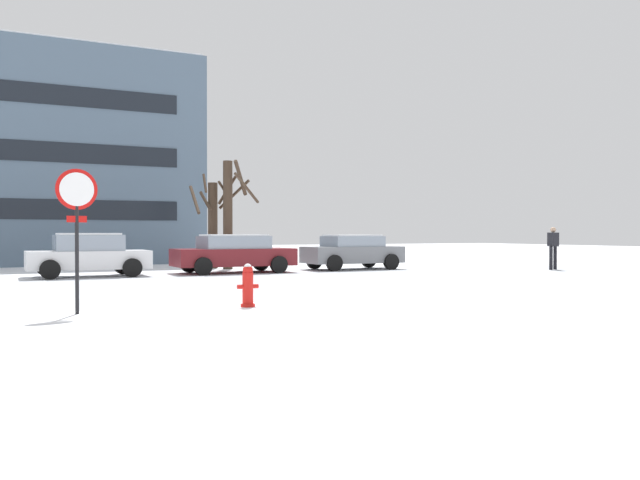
{
  "coord_description": "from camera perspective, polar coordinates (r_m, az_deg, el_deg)",
  "views": [
    {
      "loc": [
        -3.43,
        -14.44,
        1.5
      ],
      "look_at": [
        6.59,
        5.56,
        1.25
      ],
      "focal_mm": 37.21,
      "sensor_mm": 36.0,
      "label": 1
    }
  ],
  "objects": [
    {
      "name": "stop_sign",
      "position": [
        13.04,
        -20.19,
        2.27
      ],
      "size": [
        0.75,
        0.12,
        2.68
      ],
      "color": "black",
      "rests_on": "ground"
    },
    {
      "name": "pedestrian_crossing",
      "position": [
        28.4,
        19.41,
        -0.39
      ],
      "size": [
        0.49,
        0.44,
        1.73
      ],
      "color": "black",
      "rests_on": "ground"
    },
    {
      "name": "road_surface",
      "position": [
        18.53,
        -15.9,
        -4.03
      ],
      "size": [
        80.0,
        9.41,
        0.0
      ],
      "color": "#B7BCC4",
      "rests_on": "ground"
    },
    {
      "name": "parked_car_maroon",
      "position": [
        24.94,
        -7.44,
        -1.13
      ],
      "size": [
        4.45,
        2.09,
        1.44
      ],
      "color": "maroon",
      "rests_on": "ground"
    },
    {
      "name": "tree_far_mid",
      "position": [
        28.2,
        -9.3,
        1.53
      ],
      "size": [
        1.63,
        1.62,
        4.0
      ],
      "color": "#423326",
      "rests_on": "ground"
    },
    {
      "name": "tree_far_right",
      "position": [
        27.58,
        -7.8,
        2.5
      ],
      "size": [
        1.65,
        2.35,
        4.46
      ],
      "color": "#423326",
      "rests_on": "ground"
    },
    {
      "name": "parked_car_white",
      "position": [
        23.89,
        -19.28,
        -1.2
      ],
      "size": [
        3.97,
        2.07,
        1.49
      ],
      "color": "white",
      "rests_on": "ground"
    },
    {
      "name": "ground_plane",
      "position": [
        14.92,
        -13.24,
        -5.16
      ],
      "size": [
        120.0,
        120.0,
        0.0
      ],
      "primitive_type": "plane",
      "color": "white"
    },
    {
      "name": "building_far_left",
      "position": [
        37.34,
        -23.44,
        6.14
      ],
      "size": [
        15.0,
        11.36,
        10.23
      ],
      "color": "slate",
      "rests_on": "ground"
    },
    {
      "name": "fire_hydrant",
      "position": [
        13.52,
        -6.23,
        -3.87
      ],
      "size": [
        0.44,
        0.3,
        0.88
      ],
      "color": "red",
      "rests_on": "ground"
    },
    {
      "name": "parked_car_gray",
      "position": [
        27.15,
        2.8,
        -0.99
      ],
      "size": [
        4.01,
        2.04,
        1.42
      ],
      "color": "slate",
      "rests_on": "ground"
    }
  ]
}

